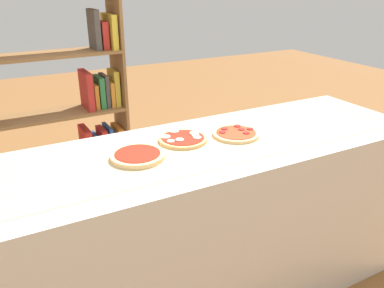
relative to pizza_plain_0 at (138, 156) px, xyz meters
The scene contains 6 objects.
counter 0.54m from the pizza_plain_0, ahead, with size 2.43×0.70×0.90m, color beige.
parchment_paper 0.26m from the pizza_plain_0, ahead, with size 2.29×0.48×0.00m, color tan.
pizza_plain_0 is the anchor object (origin of this frame).
pizza_mozzarella_1 0.28m from the pizza_plain_0, 17.54° to the left, with size 0.24×0.24×0.02m.
pizza_pepperoni_2 0.53m from the pizza_plain_0, ahead, with size 0.23×0.23×0.02m.
bookshelf 1.15m from the pizza_plain_0, 90.13° to the left, with size 0.88×0.29×1.59m.
Camera 1 is at (-0.80, -1.49, 1.64)m, focal length 37.09 mm.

